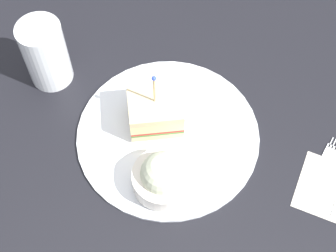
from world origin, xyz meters
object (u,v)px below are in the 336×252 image
at_px(plate, 168,134).
at_px(napkin, 328,188).
at_px(sandwich_half_center, 155,110).
at_px(drink_glass, 46,56).
at_px(fork, 327,162).
at_px(coleslaw_bowl, 163,176).

xyz_separation_m(plate, napkin, (-0.16, 0.20, -0.00)).
bearing_deg(napkin, sandwich_half_center, -53.60).
relative_size(plate, sandwich_half_center, 2.53).
distance_m(plate, napkin, 0.26).
height_order(plate, drink_glass, drink_glass).
height_order(drink_glass, fork, drink_glass).
distance_m(sandwich_half_center, fork, 0.28).
height_order(plate, sandwich_half_center, sandwich_half_center).
bearing_deg(plate, sandwich_half_center, -80.52).
bearing_deg(plate, coleslaw_bowl, 55.44).
distance_m(plate, coleslaw_bowl, 0.09).
relative_size(sandwich_half_center, drink_glass, 0.96).
relative_size(coleslaw_bowl, napkin, 0.92).
distance_m(drink_glass, fork, 0.47).
bearing_deg(coleslaw_bowl, drink_glass, -76.81).
relative_size(coleslaw_bowl, drink_glass, 0.77).
bearing_deg(coleslaw_bowl, plate, -124.56).
bearing_deg(plate, napkin, 129.59).
xyz_separation_m(drink_glass, napkin, (-0.28, 0.40, -0.05)).
relative_size(sandwich_half_center, napkin, 1.16).
bearing_deg(napkin, fork, -125.88).
bearing_deg(drink_glass, plate, 119.44).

